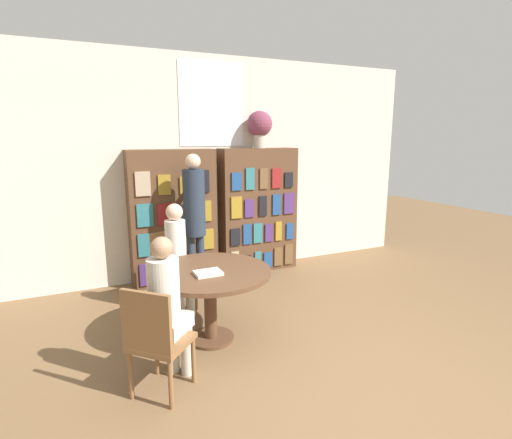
{
  "coord_description": "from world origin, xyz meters",
  "views": [
    {
      "loc": [
        -1.8,
        -2.02,
        1.93
      ],
      "look_at": [
        -0.02,
        1.8,
        1.05
      ],
      "focal_mm": 28.0,
      "sensor_mm": 36.0,
      "label": 1
    }
  ],
  "objects_px": {
    "bookshelf_left": "(173,218)",
    "chair_near_camera": "(155,337)",
    "flower_vase": "(260,126)",
    "chair_left_side": "(172,267)",
    "bookshelf_right": "(258,210)",
    "seated_reader_left": "(178,254)",
    "reading_table": "(210,282)",
    "seated_reader_right": "(168,303)",
    "librarian_standing": "(194,211)"
  },
  "relations": [
    {
      "from": "bookshelf_left",
      "to": "flower_vase",
      "type": "height_order",
      "value": "flower_vase"
    },
    {
      "from": "bookshelf_left",
      "to": "chair_near_camera",
      "type": "distance_m",
      "value": 2.52
    },
    {
      "from": "seated_reader_left",
      "to": "librarian_standing",
      "type": "bearing_deg",
      "value": -133.74
    },
    {
      "from": "bookshelf_right",
      "to": "seated_reader_left",
      "type": "bearing_deg",
      "value": -144.89
    },
    {
      "from": "reading_table",
      "to": "seated_reader_right",
      "type": "height_order",
      "value": "seated_reader_right"
    },
    {
      "from": "bookshelf_right",
      "to": "seated_reader_right",
      "type": "xyz_separation_m",
      "value": [
        -1.83,
        -2.25,
        -0.21
      ]
    },
    {
      "from": "bookshelf_left",
      "to": "flower_vase",
      "type": "distance_m",
      "value": 1.74
    },
    {
      "from": "flower_vase",
      "to": "librarian_standing",
      "type": "bearing_deg",
      "value": -155.62
    },
    {
      "from": "flower_vase",
      "to": "seated_reader_left",
      "type": "relative_size",
      "value": 0.41
    },
    {
      "from": "bookshelf_right",
      "to": "seated_reader_left",
      "type": "distance_m",
      "value": 1.77
    },
    {
      "from": "chair_near_camera",
      "to": "flower_vase",
      "type": "bearing_deg",
      "value": 94.73
    },
    {
      "from": "flower_vase",
      "to": "chair_left_side",
      "type": "relative_size",
      "value": 0.58
    },
    {
      "from": "bookshelf_left",
      "to": "bookshelf_right",
      "type": "bearing_deg",
      "value": 0.02
    },
    {
      "from": "bookshelf_left",
      "to": "chair_left_side",
      "type": "distance_m",
      "value": 0.95
    },
    {
      "from": "seated_reader_right",
      "to": "librarian_standing",
      "type": "distance_m",
      "value": 1.94
    },
    {
      "from": "bookshelf_left",
      "to": "seated_reader_right",
      "type": "distance_m",
      "value": 2.34
    },
    {
      "from": "flower_vase",
      "to": "chair_near_camera",
      "type": "bearing_deg",
      "value": -129.64
    },
    {
      "from": "bookshelf_right",
      "to": "chair_near_camera",
      "type": "distance_m",
      "value": 3.11
    },
    {
      "from": "bookshelf_left",
      "to": "librarian_standing",
      "type": "xyz_separation_m",
      "value": [
        0.15,
        -0.5,
        0.16
      ]
    },
    {
      "from": "flower_vase",
      "to": "chair_near_camera",
      "type": "xyz_separation_m",
      "value": [
        -1.98,
        -2.39,
        -1.59
      ]
    },
    {
      "from": "reading_table",
      "to": "chair_left_side",
      "type": "distance_m",
      "value": 0.92
    },
    {
      "from": "bookshelf_left",
      "to": "seated_reader_left",
      "type": "bearing_deg",
      "value": -101.06
    },
    {
      "from": "flower_vase",
      "to": "chair_near_camera",
      "type": "height_order",
      "value": "flower_vase"
    },
    {
      "from": "seated_reader_left",
      "to": "seated_reader_right",
      "type": "xyz_separation_m",
      "value": [
        -0.39,
        -1.24,
        -0.01
      ]
    },
    {
      "from": "chair_left_side",
      "to": "librarian_standing",
      "type": "height_order",
      "value": "librarian_standing"
    },
    {
      "from": "librarian_standing",
      "to": "seated_reader_left",
      "type": "bearing_deg",
      "value": -124.12
    },
    {
      "from": "chair_left_side",
      "to": "seated_reader_left",
      "type": "distance_m",
      "value": 0.27
    },
    {
      "from": "reading_table",
      "to": "librarian_standing",
      "type": "xyz_separation_m",
      "value": [
        0.23,
        1.23,
        0.46
      ]
    },
    {
      "from": "reading_table",
      "to": "chair_left_side",
      "type": "bearing_deg",
      "value": 99.62
    },
    {
      "from": "flower_vase",
      "to": "chair_left_side",
      "type": "height_order",
      "value": "flower_vase"
    },
    {
      "from": "bookshelf_right",
      "to": "seated_reader_right",
      "type": "relative_size",
      "value": 1.46
    },
    {
      "from": "chair_near_camera",
      "to": "seated_reader_right",
      "type": "height_order",
      "value": "seated_reader_right"
    },
    {
      "from": "flower_vase",
      "to": "seated_reader_right",
      "type": "height_order",
      "value": "flower_vase"
    },
    {
      "from": "flower_vase",
      "to": "librarian_standing",
      "type": "relative_size",
      "value": 0.29
    },
    {
      "from": "bookshelf_right",
      "to": "chair_left_side",
      "type": "height_order",
      "value": "bookshelf_right"
    },
    {
      "from": "seated_reader_left",
      "to": "bookshelf_right",
      "type": "bearing_deg",
      "value": -154.52
    },
    {
      "from": "seated_reader_left",
      "to": "seated_reader_right",
      "type": "relative_size",
      "value": 1.01
    },
    {
      "from": "bookshelf_left",
      "to": "seated_reader_left",
      "type": "relative_size",
      "value": 1.44
    },
    {
      "from": "reading_table",
      "to": "chair_left_side",
      "type": "xyz_separation_m",
      "value": [
        -0.15,
        0.9,
        -0.1
      ]
    },
    {
      "from": "chair_left_side",
      "to": "librarian_standing",
      "type": "xyz_separation_m",
      "value": [
        0.38,
        0.33,
        0.56
      ]
    },
    {
      "from": "chair_left_side",
      "to": "bookshelf_left",
      "type": "bearing_deg",
      "value": -115.09
    },
    {
      "from": "bookshelf_left",
      "to": "reading_table",
      "type": "xyz_separation_m",
      "value": [
        -0.08,
        -1.73,
        -0.3
      ]
    },
    {
      "from": "reading_table",
      "to": "seated_reader_left",
      "type": "relative_size",
      "value": 0.94
    },
    {
      "from": "librarian_standing",
      "to": "chair_near_camera",
      "type": "bearing_deg",
      "value": -114.66
    },
    {
      "from": "bookshelf_left",
      "to": "chair_near_camera",
      "type": "xyz_separation_m",
      "value": [
        -0.72,
        -2.39,
        -0.4
      ]
    },
    {
      "from": "bookshelf_left",
      "to": "seated_reader_right",
      "type": "relative_size",
      "value": 1.46
    },
    {
      "from": "chair_left_side",
      "to": "reading_table",
      "type": "bearing_deg",
      "value": 90.0
    },
    {
      "from": "reading_table",
      "to": "seated_reader_left",
      "type": "distance_m",
      "value": 0.74
    },
    {
      "from": "bookshelf_right",
      "to": "reading_table",
      "type": "distance_m",
      "value": 2.2
    },
    {
      "from": "reading_table",
      "to": "seated_reader_right",
      "type": "bearing_deg",
      "value": -134.38
    }
  ]
}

